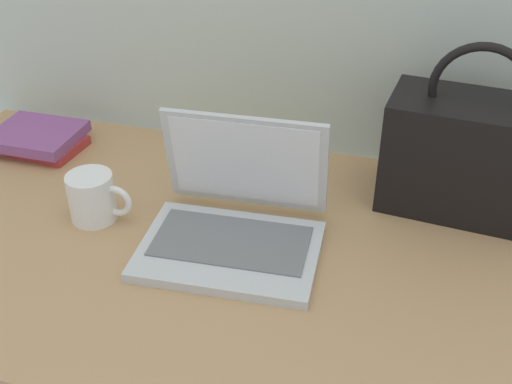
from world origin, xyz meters
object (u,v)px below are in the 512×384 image
Objects in this scene: handbag at (468,154)px; book_stack at (37,139)px; laptop at (235,219)px; coffee_mug at (93,197)px.

handbag is 1.59× the size of book_stack.
handbag is (0.39, 0.22, 0.07)m from laptop.
laptop reaches higher than coffee_mug.
book_stack is at bearing -179.44° from handbag.
handbag reaches higher than laptop.
handbag is at bearing 29.74° from laptop.
laptop is 0.45m from handbag.
handbag is at bearing 0.56° from book_stack.
laptop is at bearing -150.26° from handbag.
laptop is at bearing -21.84° from book_stack.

